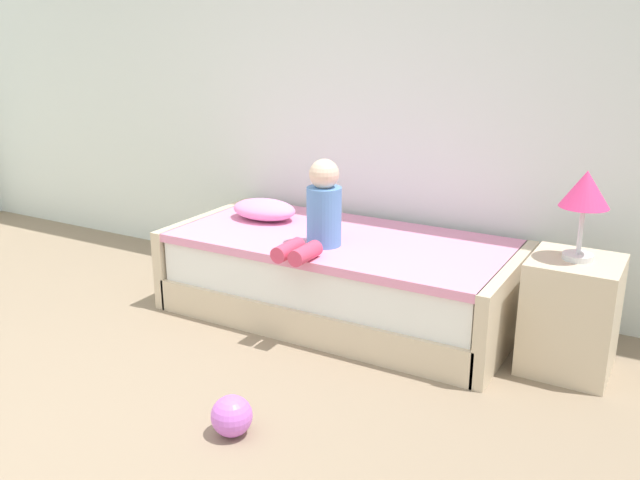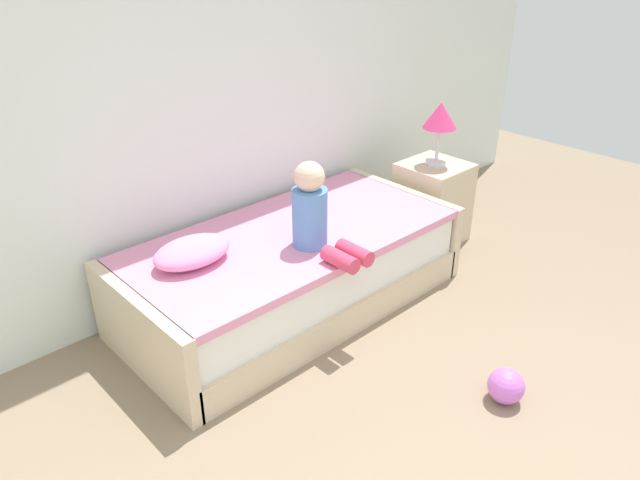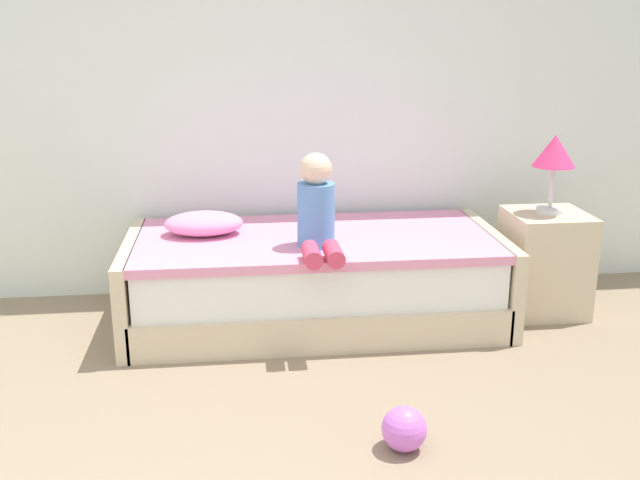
# 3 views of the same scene
# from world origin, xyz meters

# --- Properties ---
(ground_plane) EXTENTS (9.20, 9.20, 0.00)m
(ground_plane) POSITION_xyz_m (0.00, 0.00, 0.00)
(ground_plane) COLOR gray
(wall_rear) EXTENTS (7.20, 0.10, 2.90)m
(wall_rear) POSITION_xyz_m (0.00, 2.60, 1.45)
(wall_rear) COLOR silver
(wall_rear) RESTS_ON ground
(bed) EXTENTS (2.11, 1.00, 0.50)m
(bed) POSITION_xyz_m (0.42, 2.00, 0.25)
(bed) COLOR beige
(bed) RESTS_ON ground
(nightstand) EXTENTS (0.44, 0.44, 0.60)m
(nightstand) POSITION_xyz_m (1.77, 1.97, 0.30)
(nightstand) COLOR beige
(nightstand) RESTS_ON ground
(table_lamp) EXTENTS (0.24, 0.24, 0.45)m
(table_lamp) POSITION_xyz_m (1.77, 1.97, 0.94)
(table_lamp) COLOR silver
(table_lamp) RESTS_ON nightstand
(child_figure) EXTENTS (0.20, 0.51, 0.50)m
(child_figure) POSITION_xyz_m (0.41, 1.77, 0.70)
(child_figure) COLOR #598CD1
(child_figure) RESTS_ON bed
(pillow) EXTENTS (0.44, 0.30, 0.13)m
(pillow) POSITION_xyz_m (-0.20, 2.10, 0.56)
(pillow) COLOR #EA8CC6
(pillow) RESTS_ON bed
(toy_ball) EXTENTS (0.18, 0.18, 0.18)m
(toy_ball) POSITION_xyz_m (0.63, 0.61, 0.09)
(toy_ball) COLOR #CC66D8
(toy_ball) RESTS_ON ground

